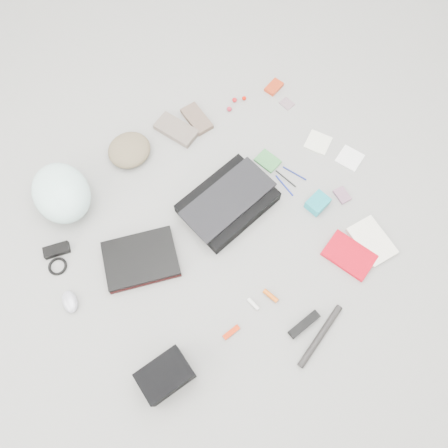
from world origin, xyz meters
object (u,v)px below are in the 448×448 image
laptop (140,258)px  book_red (349,255)px  bike_helmet (61,193)px  camera_bag (165,376)px  messenger_bag (228,203)px  accordion_wallet (318,203)px

laptop → book_red: bearing=-13.7°
bike_helmet → camera_bag: bike_helmet is taller
messenger_bag → bike_helmet: size_ratio=1.29×
camera_bag → book_red: camera_bag is taller
bike_helmet → book_red: 1.34m
laptop → bike_helmet: 0.48m
laptop → book_red: (0.81, -0.48, -0.02)m
bike_helmet → camera_bag: bearing=-89.0°
messenger_bag → accordion_wallet: messenger_bag is taller
laptop → messenger_bag: bearing=20.0°
bike_helmet → book_red: bearing=-43.7°
laptop → bike_helmet: size_ratio=1.01×
messenger_bag → book_red: size_ratio=1.89×
bike_helmet → book_red: size_ratio=1.46×
messenger_bag → book_red: 0.60m
bike_helmet → camera_bag: size_ratio=1.60×
laptop → camera_bag: size_ratio=1.61×
camera_bag → book_red: 0.95m
messenger_bag → camera_bag: size_ratio=2.07×
camera_bag → book_red: size_ratio=0.91×
messenger_bag → laptop: size_ratio=1.28×
messenger_bag → laptop: (-0.48, -0.02, -0.00)m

